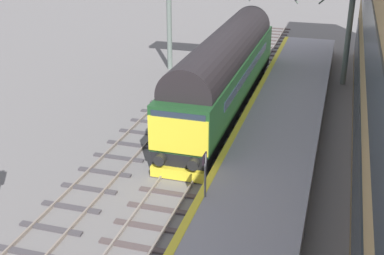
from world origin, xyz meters
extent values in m
plane|color=slate|center=(0.00, 0.00, 0.00)|extent=(140.00, 140.00, 0.00)
cube|color=gray|center=(-0.72, 0.00, 0.07)|extent=(0.07, 60.00, 0.15)
cube|color=gray|center=(0.72, 0.00, 0.07)|extent=(0.07, 60.00, 0.15)
cube|color=#4B4040|center=(0.00, -6.88, 0.04)|extent=(2.50, 0.26, 0.09)
cube|color=#4B4040|center=(0.00, -5.62, 0.04)|extent=(2.50, 0.26, 0.09)
cube|color=#4B4040|center=(0.00, -4.38, 0.04)|extent=(2.50, 0.26, 0.09)
cube|color=#4B4040|center=(0.00, -3.12, 0.04)|extent=(2.50, 0.26, 0.09)
cube|color=#4B4040|center=(0.00, -1.88, 0.04)|extent=(2.50, 0.26, 0.09)
cube|color=#4B4040|center=(0.00, -0.62, 0.04)|extent=(2.50, 0.26, 0.09)
cube|color=#4B4040|center=(0.00, 0.62, 0.04)|extent=(2.50, 0.26, 0.09)
cube|color=#4B4040|center=(0.00, 1.88, 0.04)|extent=(2.50, 0.26, 0.09)
cube|color=#4B4040|center=(0.00, 3.12, 0.04)|extent=(2.50, 0.26, 0.09)
cube|color=#4B4040|center=(0.00, 4.38, 0.04)|extent=(2.50, 0.26, 0.09)
cube|color=#4B4040|center=(0.00, 5.62, 0.04)|extent=(2.50, 0.26, 0.09)
cube|color=#4B4040|center=(0.00, 6.88, 0.04)|extent=(2.50, 0.26, 0.09)
cube|color=#4B4040|center=(0.00, 8.12, 0.04)|extent=(2.50, 0.26, 0.09)
cube|color=#4B4040|center=(0.00, 9.38, 0.04)|extent=(2.50, 0.26, 0.09)
cube|color=#4B4040|center=(0.00, 10.62, 0.04)|extent=(2.50, 0.26, 0.09)
cube|color=#4B4040|center=(0.00, 11.88, 0.04)|extent=(2.50, 0.26, 0.09)
cube|color=#4B4040|center=(0.00, 13.12, 0.04)|extent=(2.50, 0.26, 0.09)
cube|color=#4B4040|center=(0.00, 14.38, 0.04)|extent=(2.50, 0.26, 0.09)
cube|color=#4B4040|center=(0.00, 15.62, 0.04)|extent=(2.50, 0.26, 0.09)
cube|color=#4B4040|center=(0.00, 16.88, 0.04)|extent=(2.50, 0.26, 0.09)
cube|color=#4B4040|center=(0.00, 18.12, 0.04)|extent=(2.50, 0.26, 0.09)
cube|color=#4B4040|center=(0.00, 19.38, 0.04)|extent=(2.50, 0.26, 0.09)
cube|color=#4B4040|center=(0.00, 20.62, 0.04)|extent=(2.50, 0.26, 0.09)
cube|color=#4B4040|center=(0.00, 21.88, 0.04)|extent=(2.50, 0.26, 0.09)
cube|color=#4B4040|center=(0.00, 23.12, 0.04)|extent=(2.50, 0.26, 0.09)
cube|color=#4B4040|center=(0.00, 24.38, 0.04)|extent=(2.50, 0.26, 0.09)
cube|color=#4B4040|center=(0.00, 25.62, 0.04)|extent=(2.50, 0.26, 0.09)
cube|color=#4B4040|center=(0.00, 26.88, 0.04)|extent=(2.50, 0.26, 0.09)
cube|color=#4B4040|center=(0.00, 28.12, 0.04)|extent=(2.50, 0.26, 0.09)
cube|color=#4B4040|center=(0.00, 29.38, 0.04)|extent=(2.50, 0.26, 0.09)
cube|color=gray|center=(-4.00, 0.00, 0.07)|extent=(0.07, 60.00, 0.15)
cube|color=gray|center=(-2.57, 0.00, 0.07)|extent=(0.07, 60.00, 0.15)
cube|color=#423E42|center=(-3.28, -8.25, 0.04)|extent=(2.50, 0.26, 0.09)
cube|color=#423E42|center=(-3.28, -6.75, 0.04)|extent=(2.50, 0.26, 0.09)
cube|color=#423E42|center=(-3.28, -5.25, 0.04)|extent=(2.50, 0.26, 0.09)
cube|color=#423E42|center=(-3.28, -3.75, 0.04)|extent=(2.50, 0.26, 0.09)
cube|color=#423E42|center=(-3.28, -2.25, 0.04)|extent=(2.50, 0.26, 0.09)
cube|color=#423E42|center=(-3.28, -0.75, 0.04)|extent=(2.50, 0.26, 0.09)
cube|color=#423E42|center=(-3.28, 0.75, 0.04)|extent=(2.50, 0.26, 0.09)
cube|color=#423E42|center=(-3.28, 2.25, 0.04)|extent=(2.50, 0.26, 0.09)
cube|color=#423E42|center=(-3.28, 3.75, 0.04)|extent=(2.50, 0.26, 0.09)
cube|color=#423E42|center=(-3.28, 5.25, 0.04)|extent=(2.50, 0.26, 0.09)
cube|color=#423E42|center=(-3.28, 6.75, 0.04)|extent=(2.50, 0.26, 0.09)
cube|color=#423E42|center=(-3.28, 8.25, 0.04)|extent=(2.50, 0.26, 0.09)
cube|color=#423E42|center=(-3.28, 9.75, 0.04)|extent=(2.50, 0.26, 0.09)
cube|color=#423E42|center=(-3.28, 11.25, 0.04)|extent=(2.50, 0.26, 0.09)
cube|color=#423E42|center=(-3.28, 12.75, 0.04)|extent=(2.50, 0.26, 0.09)
cube|color=#423E42|center=(-3.28, 14.25, 0.04)|extent=(2.50, 0.26, 0.09)
cube|color=#423E42|center=(-3.28, 15.75, 0.04)|extent=(2.50, 0.26, 0.09)
cube|color=#423E42|center=(-3.28, 17.25, 0.04)|extent=(2.50, 0.26, 0.09)
cube|color=#423E42|center=(-3.28, 18.75, 0.04)|extent=(2.50, 0.26, 0.09)
cube|color=#423E42|center=(-3.28, 20.25, 0.04)|extent=(2.50, 0.26, 0.09)
cube|color=#423E42|center=(-3.28, 21.75, 0.04)|extent=(2.50, 0.26, 0.09)
cube|color=#423E42|center=(-3.28, 23.25, 0.04)|extent=(2.50, 0.26, 0.09)
cube|color=#423E42|center=(-3.28, 24.75, 0.04)|extent=(2.50, 0.26, 0.09)
cube|color=#423E42|center=(-3.28, 26.25, 0.04)|extent=(2.50, 0.26, 0.09)
cube|color=#423E42|center=(-3.28, 27.75, 0.04)|extent=(2.50, 0.26, 0.09)
cube|color=#423E42|center=(-3.28, 29.25, 0.04)|extent=(2.50, 0.26, 0.09)
cube|color=#9A98A2|center=(3.60, 0.00, 0.50)|extent=(4.00, 44.00, 1.00)
cube|color=yellow|center=(1.75, 0.00, 1.00)|extent=(0.30, 44.00, 0.01)
cube|color=#263038|center=(7.14, 0.53, 2.18)|extent=(0.06, 38.53, 2.22)
cube|color=#263038|center=(7.14, 0.53, 6.16)|extent=(0.06, 38.53, 2.22)
cube|color=black|center=(0.00, 6.81, 0.82)|extent=(2.56, 17.12, 0.60)
cube|color=#1B4321|center=(0.00, 6.81, 2.17)|extent=(2.70, 17.12, 2.10)
cylinder|color=black|center=(0.00, 6.81, 3.40)|extent=(2.56, 15.75, 2.57)
cube|color=yellow|center=(0.00, -1.79, 2.02)|extent=(2.65, 0.08, 1.58)
cube|color=#232D3D|center=(0.00, -1.77, 2.75)|extent=(2.38, 0.04, 0.64)
cube|color=#232D3D|center=(1.37, 6.81, 2.47)|extent=(0.04, 11.98, 0.44)
cylinder|color=black|center=(-0.75, -2.00, 0.92)|extent=(0.48, 0.35, 0.48)
cylinder|color=black|center=(0.75, -2.00, 0.92)|extent=(0.48, 0.35, 0.48)
cube|color=yellow|center=(0.00, -1.85, 0.29)|extent=(2.43, 0.36, 0.47)
cylinder|color=black|center=(0.00, -0.28, 0.52)|extent=(1.64, 1.04, 1.04)
cylinder|color=black|center=(0.00, 0.82, 0.52)|extent=(1.64, 1.04, 1.04)
cylinder|color=black|center=(0.00, 1.92, 0.52)|extent=(1.64, 1.04, 1.04)
cylinder|color=black|center=(0.00, 11.70, 0.52)|extent=(1.64, 1.04, 1.04)
cylinder|color=black|center=(0.00, 12.80, 0.52)|extent=(1.64, 1.04, 1.04)
cylinder|color=black|center=(0.00, 13.90, 0.52)|extent=(1.64, 1.04, 1.04)
cylinder|color=slate|center=(1.92, -4.50, 1.88)|extent=(0.08, 0.08, 1.73)
cube|color=black|center=(1.89, -4.50, 2.56)|extent=(0.05, 0.44, 0.36)
cube|color=white|center=(1.86, -4.50, 2.56)|extent=(0.01, 0.20, 0.24)
cylinder|color=slate|center=(-5.68, 13.75, 3.12)|extent=(0.36, 0.36, 6.25)
cylinder|color=slate|center=(6.50, 13.75, 3.12)|extent=(0.36, 0.36, 6.25)
camera|label=1|loc=(6.10, -20.23, 10.77)|focal=47.70mm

